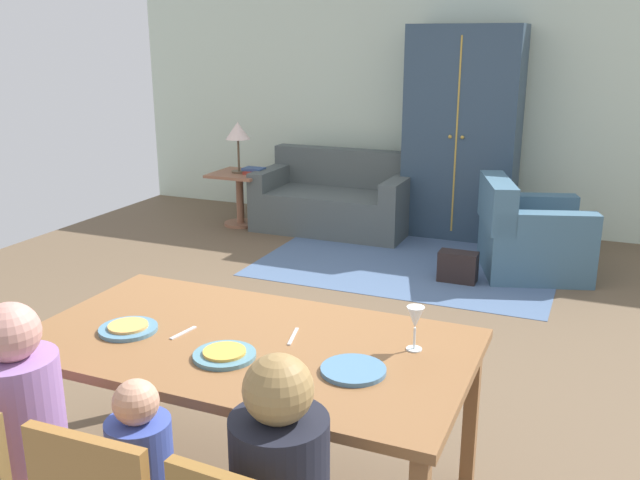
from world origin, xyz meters
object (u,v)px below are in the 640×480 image
Objects in this scene: book_lower at (255,173)px; handbag at (458,267)px; plate_near_man at (128,329)px; table_lamp at (238,133)px; dining_table at (247,354)px; person_man at (35,452)px; armchair at (528,237)px; wine_glass at (415,319)px; armoire at (462,133)px; side_table at (240,191)px; plate_near_woman at (353,370)px; plate_near_child at (225,355)px; book_upper at (254,169)px; couch at (335,201)px.

book_lower reaches higher than handbag.
table_lamp is (-1.82, 4.19, 0.24)m from plate_near_man.
dining_table is at bearing 13.17° from plate_near_man.
person_man reaches higher than armchair.
wine_glass is 4.80m from book_lower.
dining_table is at bearing -94.41° from handbag.
handbag is at bearing -77.69° from armoire.
dining_table is at bearing -164.99° from wine_glass.
plate_near_man is at bearing -66.50° from side_table.
armoire reaches higher than handbag.
plate_near_woman is 0.12× the size of armoire.
wine_glass is (1.18, 0.30, 0.12)m from plate_near_man.
book_lower is (-2.14, 4.24, -0.18)m from plate_near_child.
plate_near_man is (-0.51, -0.12, 0.07)m from dining_table.
book_upper is at bearing 117.92° from dining_table.
handbag is (2.38, -0.90, -0.46)m from book_lower.
couch reaches higher than plate_near_child.
plate_near_man is at bearing -95.27° from armoire.
book_lower is (-2.14, 4.06, -0.10)m from dining_table.
plate_near_woman is (1.03, 0.02, 0.00)m from plate_near_man.
couch is 7.32× the size of book_upper.
armoire is 2.19m from book_lower.
wine_glass reaches higher than book_upper.
table_lamp is 2.45× the size of book_lower.
table_lamp is at bearing 45.00° from side_table.
armchair is at bearing -50.07° from armoire.
armoire is 1.75m from handbag.
book_upper reaches higher than side_table.
side_table is at bearing 110.94° from person_man.
armoire is 2.42m from side_table.
side_table is (-1.82, 4.19, -0.39)m from plate_near_man.
plate_near_child is 0.43× the size of side_table.
person_man reaches higher than book_lower.
person_man reaches higher than book_upper.
plate_near_woman is 0.43× the size of side_table.
wine_glass is (0.67, 0.36, 0.12)m from plate_near_child.
plate_near_child is at bearing -94.17° from handbag.
dining_table is 8.47× the size of book_upper.
plate_near_child is 0.52m from plate_near_woman.
armoire is 3.89× the size of table_lamp.
wine_glass is 4.64m from couch.
couch is 1.48m from armoire.
side_table is (-1.01, -0.26, 0.07)m from couch.
side_table is 2.64× the size of book_lower.
handbag is (0.24, 3.35, -0.64)m from plate_near_child.
armoire is 6.56× the size of handbag.
plate_near_woman reaches higher than book_lower.
dining_table is at bearing -60.16° from table_lamp.
handbag is (2.58, -0.90, -0.88)m from table_lamp.
handbag is (0.76, 3.87, -0.38)m from person_man.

